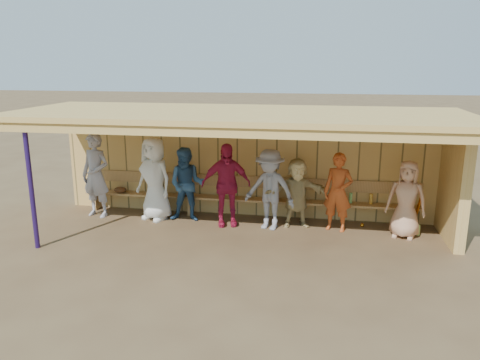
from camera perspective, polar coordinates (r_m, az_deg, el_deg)
name	(u,v)px	position (r m, az deg, el deg)	size (l,w,h in m)	color
ground	(237,233)	(9.68, -0.36, -6.54)	(90.00, 90.00, 0.00)	brown
player_a	(96,175)	(10.99, -17.16, 0.55)	(0.70, 0.46, 1.91)	#99969E
player_b	(154,179)	(10.48, -10.38, 0.14)	(0.90, 0.59, 1.85)	white
player_c	(187,185)	(10.30, -6.50, -0.55)	(0.80, 0.62, 1.64)	#2E5680
player_d	(226,185)	(9.93, -1.72, -0.59)	(1.05, 0.44, 1.79)	#B21C40
player_e	(270,190)	(9.73, 3.64, -1.18)	(1.10, 0.63, 1.70)	gray
player_f	(297,193)	(9.95, 6.94, -1.56)	(1.38, 0.44, 1.49)	tan
player_g	(338,192)	(9.85, 11.86, -1.47)	(0.60, 0.39, 1.64)	#BD4D1E
player_h	(406,200)	(9.82, 19.61, -2.26)	(0.77, 0.50, 1.57)	tan
dugout_structure	(261,147)	(9.83, 2.58, 4.02)	(8.80, 3.20, 2.50)	tan
bench	(246,194)	(10.56, 0.73, -1.75)	(7.60, 0.34, 0.93)	tan
dugout_equipment	(230,197)	(10.51, -1.25, -2.04)	(6.84, 0.62, 0.80)	#C46317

